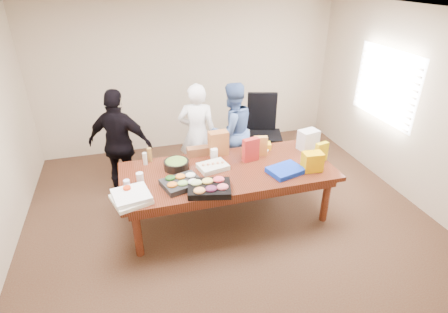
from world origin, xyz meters
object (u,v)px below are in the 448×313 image
object	(u,v)px
person_right	(232,131)
salad_bowl	(176,165)
office_chair	(266,134)
conference_table	(228,193)
person_center	(197,134)
sheet_cake	(213,167)

from	to	relation	value
person_right	salad_bowl	size ratio (longest dim) A/B	4.70
office_chair	conference_table	bearing A→B (deg)	-112.45
conference_table	person_center	bearing A→B (deg)	98.64
conference_table	sheet_cake	distance (m)	0.45
person_right	person_center	bearing A→B (deg)	-16.02
conference_table	office_chair	bearing A→B (deg)	50.23
conference_table	salad_bowl	bearing A→B (deg)	160.89
sheet_cake	salad_bowl	xyz separation A→B (m)	(-0.46, 0.14, 0.02)
office_chair	salad_bowl	world-z (taller)	office_chair
person_center	sheet_cake	distance (m)	1.04
sheet_cake	conference_table	bearing A→B (deg)	-35.90
office_chair	sheet_cake	distance (m)	1.72
person_right	sheet_cake	distance (m)	1.19
office_chair	salad_bowl	distance (m)	2.00
conference_table	office_chair	world-z (taller)	office_chair
person_center	sheet_cake	world-z (taller)	person_center
person_center	person_right	distance (m)	0.57
conference_table	person_center	size ratio (longest dim) A/B	1.73
salad_bowl	sheet_cake	bearing A→B (deg)	-17.33
conference_table	salad_bowl	size ratio (longest dim) A/B	8.31
person_center	person_right	bearing A→B (deg)	-164.13
salad_bowl	person_right	bearing A→B (deg)	40.58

